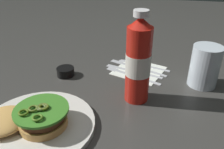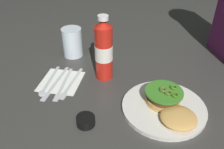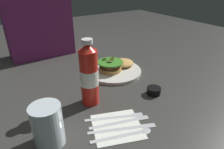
# 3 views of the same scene
# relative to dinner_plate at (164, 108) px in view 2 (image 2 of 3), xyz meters

# --- Properties ---
(ground_plane) EXTENTS (3.00, 3.00, 0.00)m
(ground_plane) POSITION_rel_dinner_plate_xyz_m (-0.16, -0.08, -0.01)
(ground_plane) COLOR #383734
(dinner_plate) EXTENTS (0.27, 0.27, 0.01)m
(dinner_plate) POSITION_rel_dinner_plate_xyz_m (0.00, 0.00, 0.00)
(dinner_plate) COLOR silver
(dinner_plate) RESTS_ON ground_plane
(burger_sandwich) EXTENTS (0.20, 0.13, 0.05)m
(burger_sandwich) POSITION_rel_dinner_plate_xyz_m (0.01, 0.01, 0.03)
(burger_sandwich) COLOR tan
(burger_sandwich) RESTS_ON dinner_plate
(ketchup_bottle) EXTENTS (0.07, 0.07, 0.25)m
(ketchup_bottle) POSITION_rel_dinner_plate_xyz_m (-0.21, -0.17, 0.11)
(ketchup_bottle) COLOR red
(ketchup_bottle) RESTS_ON ground_plane
(water_glass) EXTENTS (0.09, 0.09, 0.12)m
(water_glass) POSITION_rel_dinner_plate_xyz_m (-0.40, -0.28, 0.06)
(water_glass) COLOR silver
(water_glass) RESTS_ON ground_plane
(condiment_cup) EXTENTS (0.06, 0.06, 0.03)m
(condiment_cup) POSITION_rel_dinner_plate_xyz_m (0.03, -0.25, 0.01)
(condiment_cup) COLOR black
(condiment_cup) RESTS_ON ground_plane
(napkin) EXTENTS (0.19, 0.19, 0.00)m
(napkin) POSITION_rel_dinner_plate_xyz_m (-0.20, -0.33, -0.01)
(napkin) COLOR white
(napkin) RESTS_ON ground_plane
(spoon_utensil) EXTENTS (0.19, 0.07, 0.00)m
(spoon_utensil) POSITION_rel_dinner_plate_xyz_m (-0.19, -0.38, -0.00)
(spoon_utensil) COLOR silver
(spoon_utensil) RESTS_ON napkin
(butter_knife) EXTENTS (0.21, 0.10, 0.00)m
(butter_knife) POSITION_rel_dinner_plate_xyz_m (-0.18, -0.36, -0.00)
(butter_knife) COLOR silver
(butter_knife) RESTS_ON napkin
(steak_knife) EXTENTS (0.20, 0.07, 0.00)m
(steak_knife) POSITION_rel_dinner_plate_xyz_m (-0.17, -0.33, -0.00)
(steak_knife) COLOR silver
(steak_knife) RESTS_ON napkin
(fork_utensil) EXTENTS (0.19, 0.09, 0.00)m
(fork_utensil) POSITION_rel_dinner_plate_xyz_m (-0.17, -0.30, -0.00)
(fork_utensil) COLOR silver
(fork_utensil) RESTS_ON napkin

